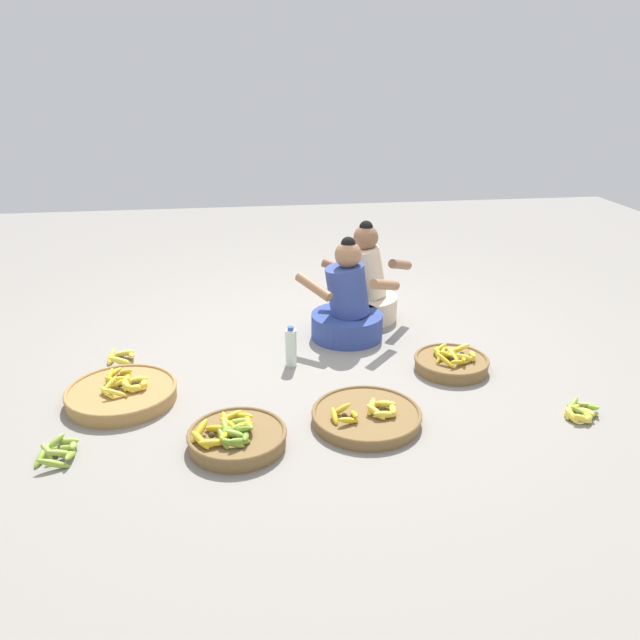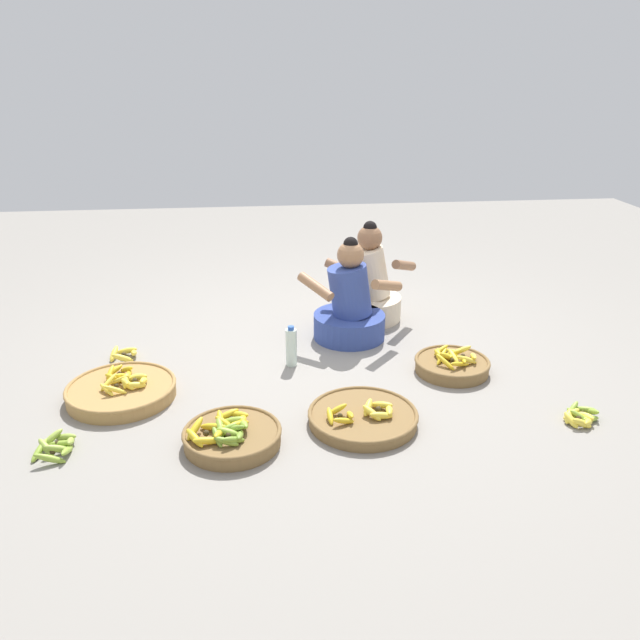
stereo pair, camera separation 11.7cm
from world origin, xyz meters
TOP-DOWN VIEW (x-y plane):
  - ground_plane at (0.00, 0.00)m, footprint 10.00×10.00m
  - vendor_woman_front at (0.27, 0.30)m, footprint 0.76×0.52m
  - vendor_woman_behind at (0.47, 0.66)m, footprint 0.74×0.52m
  - banana_basket_back_left at (0.85, -0.32)m, footprint 0.49×0.49m
  - banana_basket_front_right at (0.17, -0.89)m, footprint 0.62×0.62m
  - banana_basket_near_vendor at (-0.56, -1.02)m, footprint 0.52×0.52m
  - banana_basket_back_right at (-1.22, -0.45)m, footprint 0.65×0.65m
  - loose_bananas_mid_right at (1.38, -1.00)m, footprint 0.24×0.24m
  - loose_bananas_back_center at (-1.45, -0.99)m, footprint 0.21×0.28m
  - loose_bananas_mid_left at (-1.31, 0.10)m, footprint 0.20×0.19m
  - water_bottle at (-0.18, -0.11)m, footprint 0.07×0.07m

SIDE VIEW (x-z plane):
  - ground_plane at x=0.00m, z-range 0.00..0.00m
  - loose_bananas_mid_right at x=1.38m, z-range -0.01..0.07m
  - loose_bananas_back_center at x=-1.45m, z-range -0.01..0.08m
  - loose_bananas_mid_left at x=-1.31m, z-range -0.01..0.08m
  - banana_basket_front_right at x=0.17m, z-range -0.03..0.11m
  - banana_basket_back_right at x=-1.22m, z-range -0.03..0.13m
  - banana_basket_back_left at x=0.85m, z-range -0.03..0.13m
  - banana_basket_near_vendor at x=-0.56m, z-range -0.03..0.14m
  - water_bottle at x=-0.18m, z-range -0.01..0.27m
  - vendor_woman_front at x=0.27m, z-range -0.14..0.62m
  - vendor_woman_behind at x=0.47m, z-range -0.14..0.64m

